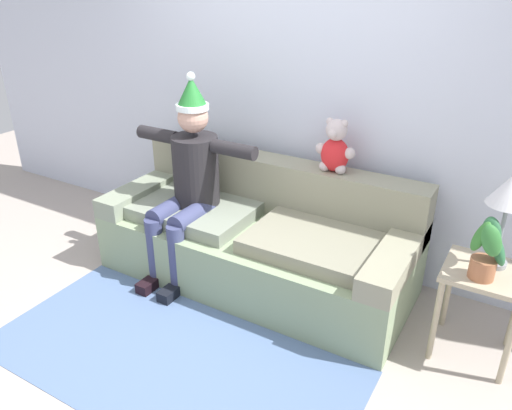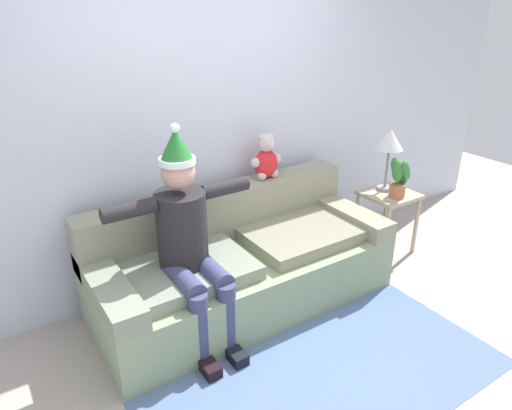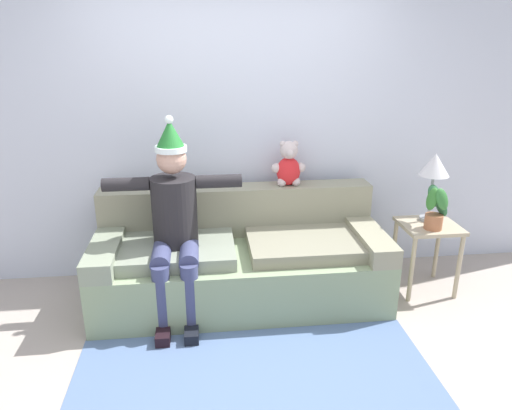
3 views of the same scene
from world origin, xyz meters
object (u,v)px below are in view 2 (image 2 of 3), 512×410
Objects in this scene: person_seated at (188,238)px; table_lamp at (390,143)px; couch at (241,263)px; side_table at (388,204)px; teddy_bear at (266,158)px; potted_plant at (399,178)px.

person_seated reaches higher than table_lamp.
side_table is at bearing -2.84° from couch.
teddy_bear reaches higher than potted_plant.
person_seated reaches higher than couch.
potted_plant reaches higher than couch.
potted_plant is at bearing -0.08° from person_seated.
person_seated is 4.07× the size of potted_plant.
person_seated is 1.08m from teddy_bear.
side_table is at bearing -18.52° from teddy_bear.
person_seated is 2.56× the size of side_table.
couch is 0.68m from person_seated.
couch is 4.01× the size of table_lamp.
side_table is (1.55, -0.08, 0.15)m from couch.
table_lamp is at bearing 74.17° from side_table.
table_lamp is (0.02, 0.09, 0.56)m from side_table.
couch is at bearing 173.59° from potted_plant.
person_seated is 2.66× the size of table_lamp.
couch is 1.60m from potted_plant.
person_seated is at bearing 179.92° from potted_plant.
teddy_bear reaches higher than side_table.
table_lamp is at bearing -14.14° from teddy_bear.
couch is 3.87× the size of side_table.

